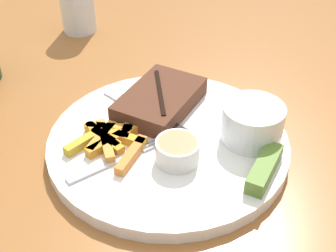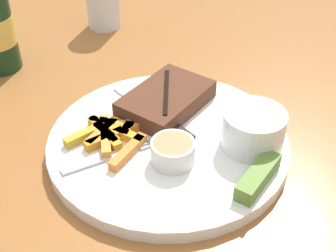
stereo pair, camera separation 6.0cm
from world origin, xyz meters
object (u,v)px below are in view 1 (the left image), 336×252
(dinner_plate, at_px, (168,143))
(knife_utensil, at_px, (155,118))
(drinking_glass, at_px, (77,4))
(steak_portion, at_px, (160,100))
(dipping_sauce_cup, at_px, (177,150))
(pickle_spear, at_px, (264,168))
(fork_utensil, at_px, (112,162))
(coleslaw_cup, at_px, (253,121))

(dinner_plate, height_order, knife_utensil, knife_utensil)
(drinking_glass, bearing_deg, dinner_plate, -112.60)
(steak_portion, height_order, dipping_sauce_cup, dipping_sauce_cup)
(dinner_plate, distance_m, drinking_glass, 0.39)
(dinner_plate, xyz_separation_m, dipping_sauce_cup, (-0.03, -0.04, 0.03))
(pickle_spear, bearing_deg, dipping_sauce_cup, 117.88)
(steak_portion, relative_size, knife_utensil, 0.90)
(fork_utensil, bearing_deg, pickle_spear, -41.58)
(fork_utensil, distance_m, drinking_glass, 0.42)
(steak_portion, bearing_deg, drinking_glass, 70.89)
(drinking_glass, bearing_deg, pickle_spear, -104.33)
(dinner_plate, distance_m, dipping_sauce_cup, 0.05)
(dipping_sauce_cup, relative_size, knife_utensil, 0.33)
(dipping_sauce_cup, bearing_deg, steak_portion, 53.17)
(steak_portion, bearing_deg, pickle_spear, -96.02)
(pickle_spear, relative_size, drinking_glass, 0.78)
(fork_utensil, bearing_deg, dinner_plate, 0.00)
(steak_portion, bearing_deg, dipping_sauce_cup, -126.83)
(coleslaw_cup, bearing_deg, dinner_plate, 132.05)
(coleslaw_cup, bearing_deg, dipping_sauce_cup, 156.35)
(steak_portion, relative_size, fork_utensil, 1.12)
(coleslaw_cup, relative_size, knife_utensil, 0.48)
(dipping_sauce_cup, relative_size, fork_utensil, 0.41)
(dipping_sauce_cup, bearing_deg, coleslaw_cup, -23.65)
(dipping_sauce_cup, distance_m, pickle_spear, 0.11)
(fork_utensil, relative_size, knife_utensil, 0.80)
(dinner_plate, height_order, steak_portion, steak_portion)
(dinner_plate, height_order, fork_utensil, fork_utensil)
(knife_utensil, distance_m, drinking_glass, 0.35)
(pickle_spear, height_order, drinking_glass, drinking_glass)
(dinner_plate, height_order, coleslaw_cup, coleslaw_cup)
(coleslaw_cup, height_order, dipping_sauce_cup, coleslaw_cup)
(drinking_glass, bearing_deg, dipping_sauce_cup, -113.73)
(steak_portion, height_order, pickle_spear, steak_portion)
(dinner_plate, xyz_separation_m, fork_utensil, (-0.08, 0.02, 0.01))
(dipping_sauce_cup, height_order, fork_utensil, dipping_sauce_cup)
(steak_portion, distance_m, fork_utensil, 0.13)
(pickle_spear, bearing_deg, knife_utensil, 92.11)
(steak_portion, relative_size, drinking_glass, 1.37)
(dipping_sauce_cup, xyz_separation_m, fork_utensil, (-0.06, 0.06, -0.01))
(knife_utensil, relative_size, drinking_glass, 1.53)
(coleslaw_cup, height_order, pickle_spear, coleslaw_cup)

